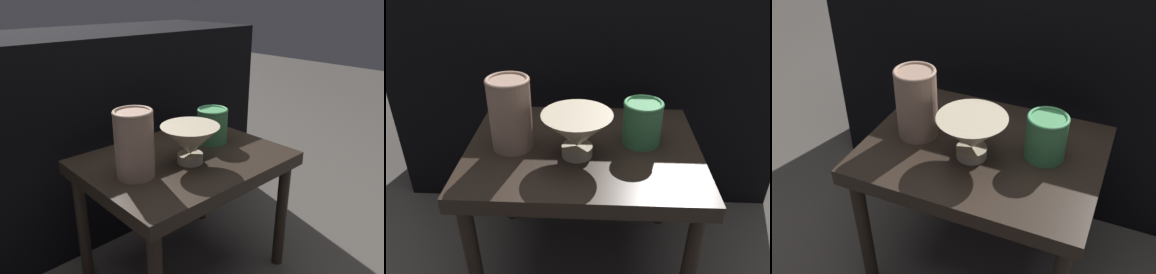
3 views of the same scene
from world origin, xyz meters
TOP-DOWN VIEW (x-y plane):
  - ground_plane at (0.00, 0.00)m, footprint 8.00×8.00m
  - table at (0.00, 0.00)m, footprint 0.58×0.45m
  - couch_backdrop at (0.00, 0.55)m, footprint 1.32×0.50m
  - bowl at (-0.01, -0.04)m, footprint 0.17×0.17m
  - vase_textured_left at (-0.18, -0.01)m, footprint 0.10×0.10m
  - vase_colorful_right at (0.15, 0.03)m, footprint 0.10×0.10m

SIDE VIEW (x-z plane):
  - ground_plane at x=0.00m, z-range 0.00..0.00m
  - table at x=0.00m, z-range 0.15..0.57m
  - couch_backdrop at x=0.00m, z-range 0.00..0.74m
  - vase_colorful_right at x=0.15m, z-range 0.41..0.53m
  - bowl at x=-0.01m, z-range 0.42..0.53m
  - vase_textured_left at x=-0.18m, z-range 0.42..0.60m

